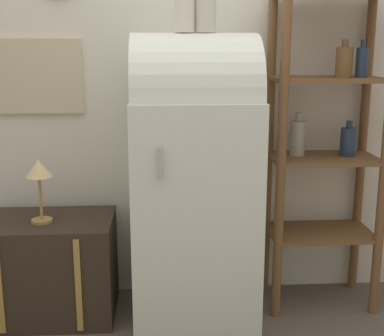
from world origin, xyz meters
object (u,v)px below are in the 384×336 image
suitcase_trunk (48,267)px  desk_lamp (39,174)px  refrigerator (194,176)px  vase_left (184,4)px  vase_center (205,8)px

suitcase_trunk → desk_lamp: (-0.01, -0.04, 0.53)m
suitcase_trunk → desk_lamp: bearing=-101.6°
refrigerator → vase_left: bearing=-173.6°
desk_lamp → vase_left: bearing=-1.8°
refrigerator → vase_center: 0.84m
refrigerator → desk_lamp: refrigerator is taller
suitcase_trunk → vase_center: vase_center is taller
vase_left → vase_center: 0.11m
refrigerator → vase_left: 0.86m
vase_left → refrigerator: bearing=6.4°
vase_center → desk_lamp: size_ratio=0.76×
vase_center → desk_lamp: (-0.85, 0.00, -0.82)m
suitcase_trunk → vase_left: size_ratio=2.47×
vase_center → suitcase_trunk: bearing=177.1°
refrigerator → vase_left: vase_left is taller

